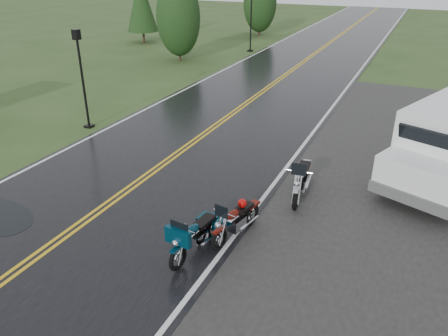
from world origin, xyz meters
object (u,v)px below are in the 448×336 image
Objects in this scene: van_white at (396,152)px; lamp_post_far_left at (251,21)px; motorcycle_silver at (297,190)px; motorcycle_red at (219,231)px; motorcycle_teal at (177,249)px; lamp_post_near_left at (83,80)px.

van_white is 21.58m from lamp_post_far_left.
lamp_post_far_left reaches higher than motorcycle_silver.
van_white is (2.19, 2.33, 0.58)m from motorcycle_silver.
motorcycle_silver is at bearing 77.36° from motorcycle_red.
motorcycle_teal is 0.89× the size of motorcycle_silver.
motorcycle_red is 0.97× the size of motorcycle_teal.
motorcycle_silver is 0.35× the size of van_white.
van_white is 1.46× the size of lamp_post_far_left.
motorcycle_silver is at bearing -16.85° from lamp_post_near_left.
motorcycle_red is 2.73m from motorcycle_silver.
motorcycle_red is 0.44× the size of lamp_post_far_left.
motorcycle_silver is 9.96m from lamp_post_near_left.
lamp_post_near_left is 0.90× the size of lamp_post_far_left.
motorcycle_red is 10.03m from lamp_post_near_left.
motorcycle_red is at bearing -32.69° from lamp_post_near_left.
lamp_post_far_left is (-8.29, 23.02, 1.59)m from motorcycle_red.
motorcycle_teal is 6.99m from van_white.
motorcycle_red is 5.88m from van_white.
lamp_post_far_left is at bearing 143.56° from van_white.
lamp_post_near_left reaches higher than motorcycle_silver.
motorcycle_teal is at bearing -72.05° from lamp_post_far_left.
lamp_post_far_left is at bearing 114.56° from motorcycle_teal.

